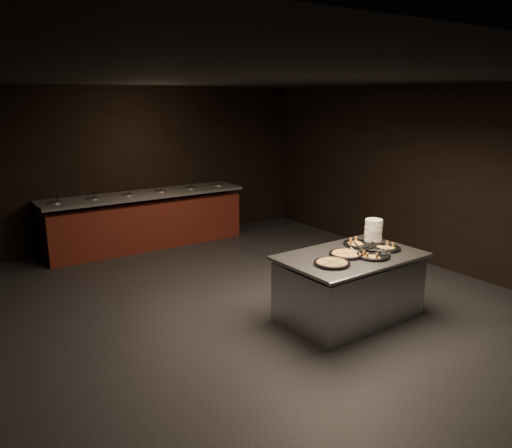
# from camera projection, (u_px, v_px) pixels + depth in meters

# --- Properties ---
(room) EXTENTS (7.02, 8.02, 2.92)m
(room) POSITION_uv_depth(u_px,v_px,m) (254.00, 202.00, 6.09)
(room) COLOR black
(room) RESTS_ON ground
(salad_bar) EXTENTS (3.70, 0.83, 1.18)m
(salad_bar) POSITION_uv_depth(u_px,v_px,m) (146.00, 223.00, 9.19)
(salad_bar) COLOR #5C2115
(salad_bar) RESTS_ON ground
(serving_counter) EXTENTS (1.77, 1.17, 0.83)m
(serving_counter) POSITION_uv_depth(u_px,v_px,m) (349.00, 288.00, 6.18)
(serving_counter) COLOR #AAACB1
(serving_counter) RESTS_ON ground
(plate_stack) EXTENTS (0.23, 0.23, 0.30)m
(plate_stack) POSITION_uv_depth(u_px,v_px,m) (373.00, 231.00, 6.58)
(plate_stack) COLOR silver
(plate_stack) RESTS_ON serving_counter
(pan_veggie_whole) EXTENTS (0.42, 0.42, 0.04)m
(pan_veggie_whole) POSITION_uv_depth(u_px,v_px,m) (332.00, 263.00, 5.71)
(pan_veggie_whole) COLOR black
(pan_veggie_whole) RESTS_ON serving_counter
(pan_cheese_whole) EXTENTS (0.42, 0.42, 0.04)m
(pan_cheese_whole) POSITION_uv_depth(u_px,v_px,m) (346.00, 254.00, 6.04)
(pan_cheese_whole) COLOR black
(pan_cheese_whole) RESTS_ON serving_counter
(pan_cheese_slices_a) EXTENTS (0.41, 0.41, 0.04)m
(pan_cheese_slices_a) POSITION_uv_depth(u_px,v_px,m) (359.00, 244.00, 6.47)
(pan_cheese_slices_a) COLOR black
(pan_cheese_slices_a) RESTS_ON serving_counter
(pan_cheese_slices_b) EXTENTS (0.40, 0.40, 0.04)m
(pan_cheese_slices_b) POSITION_uv_depth(u_px,v_px,m) (373.00, 256.00, 5.98)
(pan_cheese_slices_b) COLOR black
(pan_cheese_slices_b) RESTS_ON serving_counter
(pan_veggie_slices) EXTENTS (0.39, 0.39, 0.04)m
(pan_veggie_slices) POSITION_uv_depth(u_px,v_px,m) (385.00, 248.00, 6.29)
(pan_veggie_slices) COLOR black
(pan_veggie_slices) RESTS_ON serving_counter
(server_left) EXTENTS (0.14, 0.32, 0.16)m
(server_left) POSITION_uv_depth(u_px,v_px,m) (357.00, 249.00, 6.05)
(server_left) COLOR #AAACB1
(server_left) RESTS_ON serving_counter
(server_right) EXTENTS (0.28, 0.26, 0.17)m
(server_right) POSITION_uv_depth(u_px,v_px,m) (376.00, 249.00, 6.04)
(server_right) COLOR #AAACB1
(server_right) RESTS_ON serving_counter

